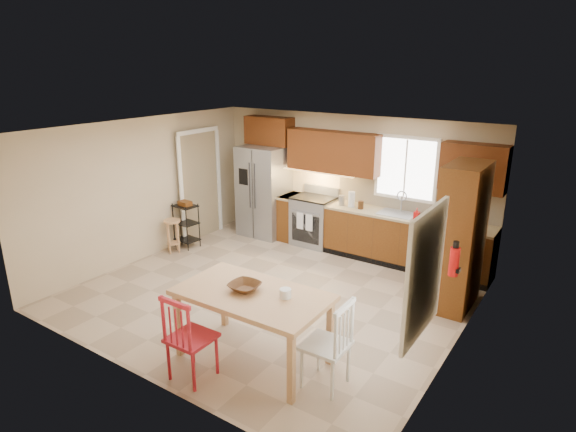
% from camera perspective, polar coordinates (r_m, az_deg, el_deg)
% --- Properties ---
extents(floor, '(5.50, 5.50, 0.00)m').
position_cam_1_polar(floor, '(7.51, -2.01, -9.11)').
color(floor, tan).
rests_on(floor, ground).
extents(ceiling, '(5.50, 5.00, 0.02)m').
position_cam_1_polar(ceiling, '(6.76, -2.24, 10.16)').
color(ceiling, silver).
rests_on(ceiling, ground).
extents(wall_back, '(5.50, 0.02, 2.50)m').
position_cam_1_polar(wall_back, '(9.10, 7.18, 4.00)').
color(wall_back, '#CCB793').
rests_on(wall_back, ground).
extents(wall_front, '(5.50, 0.02, 2.50)m').
position_cam_1_polar(wall_front, '(5.35, -18.15, -6.77)').
color(wall_front, '#CCB793').
rests_on(wall_front, ground).
extents(wall_left, '(0.02, 5.00, 2.50)m').
position_cam_1_polar(wall_left, '(8.87, -16.67, 3.03)').
color(wall_left, '#CCB793').
rests_on(wall_left, ground).
extents(wall_right, '(0.02, 5.00, 2.50)m').
position_cam_1_polar(wall_right, '(5.94, 19.96, -4.50)').
color(wall_right, '#CCB793').
rests_on(wall_right, ground).
extents(refrigerator, '(0.92, 0.75, 1.82)m').
position_cam_1_polar(refrigerator, '(9.74, -2.86, 2.97)').
color(refrigerator, gray).
rests_on(refrigerator, floor).
extents(range_stove, '(0.76, 0.63, 0.92)m').
position_cam_1_polar(range_stove, '(9.30, 3.10, -0.64)').
color(range_stove, gray).
rests_on(range_stove, floor).
extents(base_cabinet_narrow, '(0.30, 0.60, 0.90)m').
position_cam_1_polar(base_cabinet_narrow, '(9.59, 0.33, -0.10)').
color(base_cabinet_narrow, brown).
rests_on(base_cabinet_narrow, floor).
extents(base_cabinet_run, '(2.92, 0.60, 0.90)m').
position_cam_1_polar(base_cabinet_run, '(8.58, 13.75, -2.83)').
color(base_cabinet_run, brown).
rests_on(base_cabinet_run, floor).
extents(dishwasher, '(0.60, 0.02, 0.78)m').
position_cam_1_polar(dishwasher, '(8.16, 16.71, -4.16)').
color(dishwasher, black).
rests_on(dishwasher, floor).
extents(backsplash, '(2.92, 0.03, 0.55)m').
position_cam_1_polar(backsplash, '(8.62, 14.78, 2.26)').
color(backsplash, beige).
rests_on(backsplash, wall_back).
extents(upper_over_fridge, '(1.00, 0.35, 0.55)m').
position_cam_1_polar(upper_over_fridge, '(9.67, -2.25, 10.06)').
color(upper_over_fridge, '#58290E').
rests_on(upper_over_fridge, wall_back).
extents(upper_left_block, '(1.80, 0.35, 0.75)m').
position_cam_1_polar(upper_left_block, '(8.94, 5.37, 7.59)').
color(upper_left_block, '#58290E').
rests_on(upper_left_block, wall_back).
extents(upper_right_block, '(1.00, 0.35, 0.75)m').
position_cam_1_polar(upper_right_block, '(8.07, 21.18, 5.36)').
color(upper_right_block, '#58290E').
rests_on(upper_right_block, wall_back).
extents(window_back, '(1.12, 0.04, 1.12)m').
position_cam_1_polar(window_back, '(8.57, 13.82, 5.51)').
color(window_back, white).
rests_on(window_back, wall_back).
extents(sink, '(0.62, 0.46, 0.16)m').
position_cam_1_polar(sink, '(8.51, 12.76, -0.00)').
color(sink, gray).
rests_on(sink, base_cabinet_run).
extents(undercab_glow, '(1.60, 0.30, 0.01)m').
position_cam_1_polar(undercab_glow, '(9.14, 3.57, 5.33)').
color(undercab_glow, '#FFBF66').
rests_on(undercab_glow, wall_back).
extents(soap_bottle, '(0.09, 0.09, 0.19)m').
position_cam_1_polar(soap_bottle, '(8.26, 15.01, 0.27)').
color(soap_bottle, '#B70D0C').
rests_on(soap_bottle, base_cabinet_run).
extents(paper_towel, '(0.12, 0.12, 0.28)m').
position_cam_1_polar(paper_towel, '(8.74, 7.55, 1.99)').
color(paper_towel, silver).
rests_on(paper_towel, base_cabinet_run).
extents(canister_steel, '(0.11, 0.11, 0.18)m').
position_cam_1_polar(canister_steel, '(8.84, 6.37, 1.88)').
color(canister_steel, gray).
rests_on(canister_steel, base_cabinet_run).
extents(canister_wood, '(0.10, 0.10, 0.14)m').
position_cam_1_polar(canister_wood, '(8.65, 8.62, 1.29)').
color(canister_wood, '#4C2C14').
rests_on(canister_wood, base_cabinet_run).
extents(pantry, '(0.50, 0.95, 2.10)m').
position_cam_1_polar(pantry, '(7.17, 19.78, -2.39)').
color(pantry, brown).
rests_on(pantry, floor).
extents(fire_extinguisher, '(0.12, 0.12, 0.36)m').
position_cam_1_polar(fire_extinguisher, '(6.16, 19.09, -5.13)').
color(fire_extinguisher, '#B70D0C').
rests_on(fire_extinguisher, wall_right).
extents(window_right, '(0.04, 1.02, 1.32)m').
position_cam_1_polar(window_right, '(4.85, 15.92, -6.57)').
color(window_right, white).
rests_on(window_right, wall_right).
extents(doorway, '(0.04, 0.95, 2.10)m').
position_cam_1_polar(doorway, '(9.71, -10.40, 3.51)').
color(doorway, '#8C7A59').
rests_on(doorway, wall_left).
extents(dining_table, '(1.78, 1.02, 0.86)m').
position_cam_1_polar(dining_table, '(5.81, -4.16, -12.96)').
color(dining_table, tan).
rests_on(dining_table, floor).
extents(chair_red, '(0.49, 0.49, 1.04)m').
position_cam_1_polar(chair_red, '(5.56, -11.37, -13.78)').
color(chair_red, '#AE1A27').
rests_on(chair_red, floor).
extents(chair_white, '(0.49, 0.49, 1.04)m').
position_cam_1_polar(chair_white, '(5.35, 4.50, -14.82)').
color(chair_white, silver).
rests_on(chair_white, floor).
extents(table_bowl, '(0.36, 0.36, 0.09)m').
position_cam_1_polar(table_bowl, '(5.66, -5.15, -8.78)').
color(table_bowl, '#4C2C14').
rests_on(table_bowl, dining_table).
extents(table_jar, '(0.15, 0.15, 0.17)m').
position_cam_1_polar(table_jar, '(5.46, -0.31, -9.38)').
color(table_jar, silver).
rests_on(table_jar, dining_table).
extents(bar_stool, '(0.31, 0.31, 0.63)m').
position_cam_1_polar(bar_stool, '(9.18, -13.46, -2.33)').
color(bar_stool, tan).
rests_on(bar_stool, floor).
extents(utility_cart, '(0.46, 0.37, 0.86)m').
position_cam_1_polar(utility_cart, '(9.37, -11.95, -1.07)').
color(utility_cart, black).
rests_on(utility_cart, floor).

